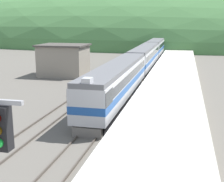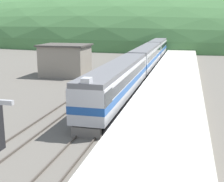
# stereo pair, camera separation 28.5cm
# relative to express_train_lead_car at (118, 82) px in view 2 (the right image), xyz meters

# --- Properties ---
(track_main) EXTENTS (1.52, 180.00, 0.16)m
(track_main) POSITION_rel_express_train_lead_car_xyz_m (0.00, 39.85, -2.09)
(track_main) COLOR #4C443D
(track_main) RESTS_ON ground
(track_siding) EXTENTS (1.52, 180.00, 0.16)m
(track_siding) POSITION_rel_express_train_lead_car_xyz_m (-4.36, 39.85, -2.09)
(track_siding) COLOR #4C443D
(track_siding) RESTS_ON ground
(platform) EXTENTS (6.60, 140.00, 1.12)m
(platform) POSITION_rel_express_train_lead_car_xyz_m (5.13, 19.85, -1.62)
(platform) COLOR #BCB5A5
(platform) RESTS_ON ground
(distant_hills) EXTENTS (224.79, 101.16, 46.38)m
(distant_hills) POSITION_rel_express_train_lead_car_xyz_m (0.00, 98.23, -2.17)
(distant_hills) COLOR #477A42
(distant_hills) RESTS_ON ground
(station_shed) EXTENTS (7.17, 5.81, 4.73)m
(station_shed) POSITION_rel_express_train_lead_car_xyz_m (-11.28, 13.81, 0.21)
(station_shed) COLOR gray
(station_shed) RESTS_ON ground
(express_train_lead_car) EXTENTS (2.85, 21.22, 4.33)m
(express_train_lead_car) POSITION_rel_express_train_lead_car_xyz_m (0.00, 0.00, 0.00)
(express_train_lead_car) COLOR black
(express_train_lead_car) RESTS_ON ground
(carriage_second) EXTENTS (2.84, 20.88, 3.97)m
(carriage_second) POSITION_rel_express_train_lead_car_xyz_m (0.00, 22.17, -0.01)
(carriage_second) COLOR black
(carriage_second) RESTS_ON ground
(carriage_third) EXTENTS (2.84, 20.88, 3.97)m
(carriage_third) POSITION_rel_express_train_lead_car_xyz_m (0.00, 43.92, -0.01)
(carriage_third) COLOR black
(carriage_third) RESTS_ON ground
(carriage_fourth) EXTENTS (2.84, 20.88, 3.97)m
(carriage_fourth) POSITION_rel_express_train_lead_car_xyz_m (0.00, 65.68, -0.01)
(carriage_fourth) COLOR black
(carriage_fourth) RESTS_ON ground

